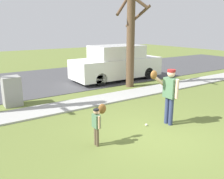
% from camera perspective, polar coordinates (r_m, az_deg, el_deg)
% --- Properties ---
extents(ground_plane, '(48.00, 48.00, 0.00)m').
position_cam_1_polar(ground_plane, '(9.46, -3.95, -3.04)').
color(ground_plane, olive).
extents(sidewalk_strip, '(36.00, 1.20, 0.06)m').
position_cam_1_polar(sidewalk_strip, '(9.53, -4.25, -2.71)').
color(sidewalk_strip, '#A3A39E').
rests_on(sidewalk_strip, ground).
extents(road_surface, '(36.00, 6.80, 0.02)m').
position_cam_1_polar(road_surface, '(13.98, -14.39, 2.36)').
color(road_surface, '#424244').
rests_on(road_surface, ground).
extents(person_adult, '(0.67, 0.62, 1.68)m').
position_cam_1_polar(person_adult, '(7.24, 13.30, -0.27)').
color(person_adult, navy).
rests_on(person_adult, ground).
extents(person_child, '(0.43, 0.38, 1.00)m').
position_cam_1_polar(person_child, '(5.96, -3.30, -7.06)').
color(person_child, brown).
rests_on(person_child, ground).
extents(baseball, '(0.07, 0.07, 0.07)m').
position_cam_1_polar(baseball, '(7.30, 8.11, -8.28)').
color(baseball, white).
rests_on(baseball, ground).
extents(utility_cabinet, '(0.63, 0.60, 1.10)m').
position_cam_1_polar(utility_cabinet, '(9.67, -22.65, -0.37)').
color(utility_cabinet, gray).
rests_on(utility_cabinet, ground).
extents(street_tree_near, '(1.85, 1.88, 5.16)m').
position_cam_1_polar(street_tree_near, '(11.63, 4.50, 13.97)').
color(street_tree_near, brown).
rests_on(street_tree_near, ground).
extents(parked_van_white, '(5.00, 1.95, 1.88)m').
position_cam_1_polar(parked_van_white, '(13.36, 1.11, 6.16)').
color(parked_van_white, silver).
rests_on(parked_van_white, road_surface).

